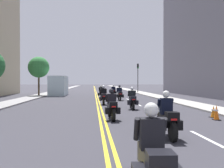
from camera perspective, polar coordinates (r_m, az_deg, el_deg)
ground_plane at (r=47.82m, az=-4.09°, el=-1.84°), size 264.00×264.00×0.00m
sidewalk_left at (r=48.40m, az=-13.54°, el=-1.75°), size 2.20×144.00×0.12m
sidewalk_right at (r=48.55m, az=5.34°, el=-1.73°), size 2.20×144.00×0.12m
centreline_yellow_inner at (r=47.82m, az=-4.23°, el=-1.83°), size 0.12×132.00×0.01m
centreline_yellow_outer at (r=47.82m, az=-3.94°, el=-1.83°), size 0.12×132.00×0.01m
lane_dashes_white at (r=29.11m, az=3.06°, el=-3.35°), size 0.14×56.40×0.01m
building_right_1 at (r=38.19m, az=21.81°, el=11.04°), size 6.11×21.57×17.93m
motorcycle_0 at (r=4.22m, az=9.87°, el=-17.44°), size 0.79×2.26×1.61m
motorcycle_1 at (r=8.55m, az=13.27°, el=-8.28°), size 0.76×2.18×1.65m
motorcycle_2 at (r=12.22m, az=-0.11°, el=-5.67°), size 0.78×2.31×1.61m
motorcycle_3 at (r=16.92m, az=4.97°, el=-3.89°), size 0.78×2.17×1.61m
motorcycle_4 at (r=20.26m, az=-2.08°, el=-3.15°), size 0.76×2.13×1.67m
motorcycle_5 at (r=24.79m, az=1.88°, el=-2.48°), size 0.77×2.26×1.63m
motorcycle_6 at (r=28.29m, az=-2.70°, el=-2.14°), size 0.78×2.24×1.60m
motorcycle_7 at (r=32.62m, az=0.38°, el=-1.80°), size 0.76×2.09×1.58m
traffic_cone_0 at (r=14.02m, az=23.60°, el=-6.22°), size 0.38×0.38×0.66m
traffic_cone_1 at (r=13.23m, az=24.21°, el=-6.35°), size 0.34×0.34×0.79m
traffic_light_far at (r=40.48m, az=6.35°, el=2.67°), size 0.28×0.38×5.10m
street_tree_1 at (r=33.83m, az=-17.50°, el=3.91°), size 2.89×2.89×5.45m
parked_truck at (r=35.08m, az=-12.80°, el=-0.62°), size 2.20×6.50×2.80m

